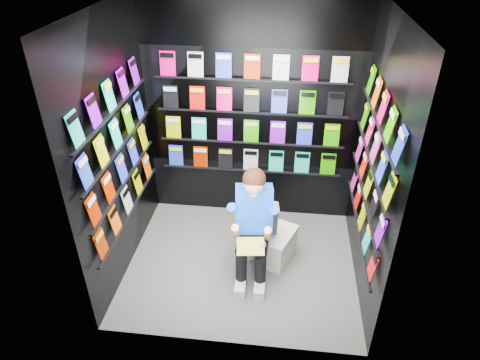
# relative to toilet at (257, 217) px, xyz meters

# --- Properties ---
(floor) EXTENTS (2.40, 2.40, 0.00)m
(floor) POSITION_rel_toilet_xyz_m (-0.13, -0.36, -0.37)
(floor) COLOR #585856
(floor) RESTS_ON ground
(ceiling) EXTENTS (2.40, 2.40, 0.00)m
(ceiling) POSITION_rel_toilet_xyz_m (-0.13, -0.36, 2.23)
(ceiling) COLOR white
(ceiling) RESTS_ON floor
(wall_back) EXTENTS (2.40, 0.04, 2.60)m
(wall_back) POSITION_rel_toilet_xyz_m (-0.13, 0.64, 0.93)
(wall_back) COLOR black
(wall_back) RESTS_ON floor
(wall_front) EXTENTS (2.40, 0.04, 2.60)m
(wall_front) POSITION_rel_toilet_xyz_m (-0.13, -1.36, 0.93)
(wall_front) COLOR black
(wall_front) RESTS_ON floor
(wall_left) EXTENTS (0.04, 2.00, 2.60)m
(wall_left) POSITION_rel_toilet_xyz_m (-1.33, -0.36, 0.93)
(wall_left) COLOR black
(wall_left) RESTS_ON floor
(wall_right) EXTENTS (0.04, 2.00, 2.60)m
(wall_right) POSITION_rel_toilet_xyz_m (1.07, -0.36, 0.93)
(wall_right) COLOR black
(wall_right) RESTS_ON floor
(comics_back) EXTENTS (2.10, 0.06, 1.37)m
(comics_back) POSITION_rel_toilet_xyz_m (-0.13, 0.61, 0.94)
(comics_back) COLOR #DF026B
(comics_back) RESTS_ON wall_back
(comics_left) EXTENTS (0.06, 1.70, 1.37)m
(comics_left) POSITION_rel_toilet_xyz_m (-1.30, -0.36, 0.94)
(comics_left) COLOR #DF026B
(comics_left) RESTS_ON wall_left
(comics_right) EXTENTS (0.06, 1.70, 1.37)m
(comics_right) POSITION_rel_toilet_xyz_m (1.04, -0.36, 0.94)
(comics_right) COLOR #DF026B
(comics_right) RESTS_ON wall_right
(toilet) EXTENTS (0.51, 0.80, 0.73)m
(toilet) POSITION_rel_toilet_xyz_m (0.00, 0.00, 0.00)
(toilet) COLOR silver
(toilet) RESTS_ON floor
(longbox) EXTENTS (0.39, 0.50, 0.33)m
(longbox) POSITION_rel_toilet_xyz_m (0.26, -0.24, -0.20)
(longbox) COLOR silver
(longbox) RESTS_ON floor
(longbox_lid) EXTENTS (0.42, 0.52, 0.03)m
(longbox_lid) POSITION_rel_toilet_xyz_m (0.26, -0.24, -0.02)
(longbox_lid) COLOR silver
(longbox_lid) RESTS_ON longbox
(reader) EXTENTS (0.58, 0.78, 1.33)m
(reader) POSITION_rel_toilet_xyz_m (0.00, -0.38, 0.38)
(reader) COLOR blue
(reader) RESTS_ON toilet
(held_comic) EXTENTS (0.27, 0.18, 0.11)m
(held_comic) POSITION_rel_toilet_xyz_m (0.00, -0.73, 0.21)
(held_comic) COLOR green
(held_comic) RESTS_ON reader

